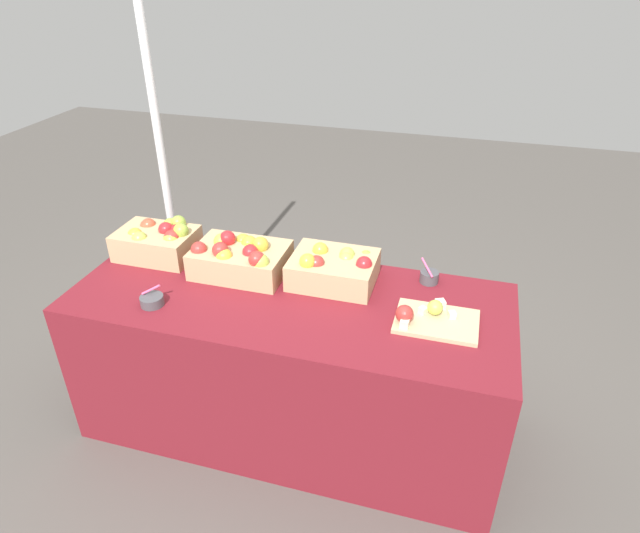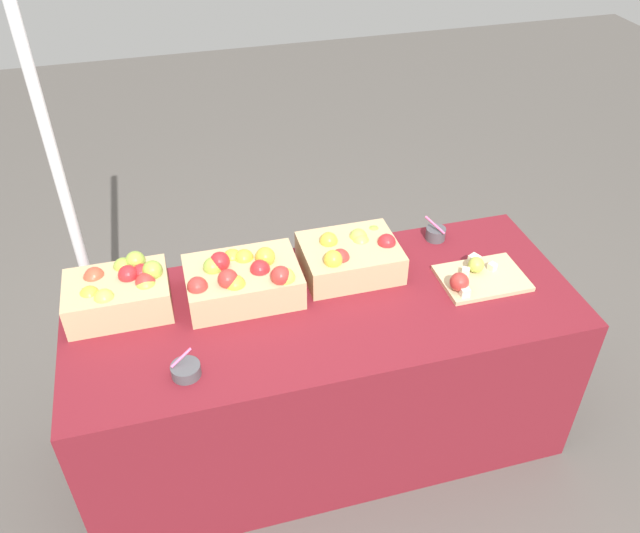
{
  "view_description": "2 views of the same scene",
  "coord_description": "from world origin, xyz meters",
  "px_view_note": "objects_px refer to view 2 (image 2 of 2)",
  "views": [
    {
      "loc": [
        0.67,
        -1.86,
        2.04
      ],
      "look_at": [
        0.12,
        0.06,
        0.88
      ],
      "focal_mm": 30.76,
      "sensor_mm": 36.0,
      "label": 1
    },
    {
      "loc": [
        -0.49,
        -1.74,
        2.32
      ],
      "look_at": [
        -0.02,
        -0.02,
        0.94
      ],
      "focal_mm": 36.25,
      "sensor_mm": 36.0,
      "label": 2
    }
  ],
  "objects_px": {
    "apple_crate_right": "(351,256)",
    "tent_pole": "(68,208)",
    "sample_bowl_near": "(186,370)",
    "apple_crate_middle": "(243,279)",
    "apple_crate_left": "(119,292)",
    "cutting_board_front": "(477,277)",
    "sample_bowl_mid": "(436,233)"
  },
  "relations": [
    {
      "from": "sample_bowl_near",
      "to": "cutting_board_front",
      "type": "bearing_deg",
      "value": 9.68
    },
    {
      "from": "apple_crate_right",
      "to": "sample_bowl_mid",
      "type": "relative_size",
      "value": 3.5
    },
    {
      "from": "tent_pole",
      "to": "sample_bowl_near",
      "type": "bearing_deg",
      "value": -65.81
    },
    {
      "from": "apple_crate_right",
      "to": "tent_pole",
      "type": "xyz_separation_m",
      "value": [
        -1.03,
        0.38,
        0.16
      ]
    },
    {
      "from": "apple_crate_left",
      "to": "sample_bowl_near",
      "type": "relative_size",
      "value": 3.75
    },
    {
      "from": "apple_crate_left",
      "to": "cutting_board_front",
      "type": "distance_m",
      "value": 1.34
    },
    {
      "from": "apple_crate_middle",
      "to": "sample_bowl_near",
      "type": "bearing_deg",
      "value": -125.85
    },
    {
      "from": "apple_crate_left",
      "to": "apple_crate_middle",
      "type": "xyz_separation_m",
      "value": [
        0.44,
        -0.04,
        -0.0
      ]
    },
    {
      "from": "cutting_board_front",
      "to": "sample_bowl_mid",
      "type": "bearing_deg",
      "value": 97.12
    },
    {
      "from": "apple_crate_left",
      "to": "sample_bowl_near",
      "type": "bearing_deg",
      "value": -64.13
    },
    {
      "from": "cutting_board_front",
      "to": "sample_bowl_near",
      "type": "bearing_deg",
      "value": -170.32
    },
    {
      "from": "apple_crate_left",
      "to": "apple_crate_middle",
      "type": "distance_m",
      "value": 0.45
    },
    {
      "from": "apple_crate_left",
      "to": "sample_bowl_near",
      "type": "height_order",
      "value": "apple_crate_left"
    },
    {
      "from": "apple_crate_left",
      "to": "cutting_board_front",
      "type": "height_order",
      "value": "apple_crate_left"
    },
    {
      "from": "apple_crate_right",
      "to": "sample_bowl_near",
      "type": "height_order",
      "value": "apple_crate_right"
    },
    {
      "from": "cutting_board_front",
      "to": "tent_pole",
      "type": "xyz_separation_m",
      "value": [
        -1.48,
        0.58,
        0.21
      ]
    },
    {
      "from": "apple_crate_middle",
      "to": "sample_bowl_mid",
      "type": "xyz_separation_m",
      "value": [
        0.84,
        0.15,
        -0.05
      ]
    },
    {
      "from": "sample_bowl_near",
      "to": "tent_pole",
      "type": "relative_size",
      "value": 0.05
    },
    {
      "from": "sample_bowl_mid",
      "to": "sample_bowl_near",
      "type": "bearing_deg",
      "value": -155.34
    },
    {
      "from": "apple_crate_middle",
      "to": "cutting_board_front",
      "type": "relative_size",
      "value": 1.27
    },
    {
      "from": "apple_crate_right",
      "to": "tent_pole",
      "type": "distance_m",
      "value": 1.11
    },
    {
      "from": "apple_crate_middle",
      "to": "apple_crate_right",
      "type": "height_order",
      "value": "apple_crate_middle"
    },
    {
      "from": "sample_bowl_mid",
      "to": "apple_crate_middle",
      "type": "bearing_deg",
      "value": -169.7
    },
    {
      "from": "cutting_board_front",
      "to": "tent_pole",
      "type": "distance_m",
      "value": 1.6
    },
    {
      "from": "sample_bowl_near",
      "to": "tent_pole",
      "type": "xyz_separation_m",
      "value": [
        -0.35,
        0.77,
        0.21
      ]
    },
    {
      "from": "sample_bowl_mid",
      "to": "tent_pole",
      "type": "relative_size",
      "value": 0.05
    },
    {
      "from": "apple_crate_right",
      "to": "sample_bowl_mid",
      "type": "xyz_separation_m",
      "value": [
        0.41,
        0.11,
        -0.04
      ]
    },
    {
      "from": "apple_crate_middle",
      "to": "apple_crate_right",
      "type": "distance_m",
      "value": 0.44
    },
    {
      "from": "cutting_board_front",
      "to": "tent_pole",
      "type": "height_order",
      "value": "tent_pole"
    },
    {
      "from": "apple_crate_right",
      "to": "apple_crate_middle",
      "type": "bearing_deg",
      "value": -174.24
    },
    {
      "from": "apple_crate_middle",
      "to": "sample_bowl_mid",
      "type": "bearing_deg",
      "value": 10.3
    },
    {
      "from": "tent_pole",
      "to": "apple_crate_middle",
      "type": "bearing_deg",
      "value": -35.04
    }
  ]
}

